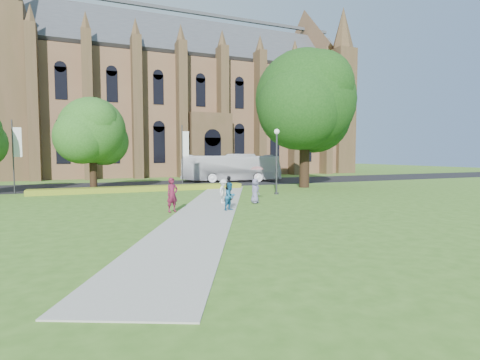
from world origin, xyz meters
name	(u,v)px	position (x,y,z in m)	size (l,w,h in m)	color
ground	(215,211)	(0.00, 0.00, 0.00)	(160.00, 160.00, 0.00)	#3C671F
road	(153,185)	(0.00, 20.00, 0.01)	(160.00, 10.00, 0.02)	black
footpath	(209,208)	(0.00, 1.00, 0.02)	(3.20, 30.00, 0.04)	#B2B2A8
flower_hedge	(143,189)	(-2.00, 13.20, 0.23)	(18.00, 1.40, 0.45)	#ABA222
cathedral	(193,94)	(10.00, 39.73, 12.98)	(52.60, 18.25, 28.00)	brown
streetlamp	(277,153)	(7.50, 6.50, 3.30)	(0.44, 0.44, 5.24)	#38383D
large_tree	(305,100)	(13.00, 11.00, 8.37)	(9.60, 9.60, 13.20)	#332114
street_tree_1	(92,131)	(-6.00, 14.50, 5.22)	(5.60, 5.60, 8.05)	#332114
banner_pole_0	(183,152)	(2.11, 15.20, 3.39)	(0.70, 0.10, 6.00)	#38383D
banner_pole_1	(15,152)	(-11.89, 15.20, 3.39)	(0.70, 0.10, 6.00)	#38383D
tour_coach	(230,168)	(9.11, 20.70, 1.63)	(2.71, 11.59, 3.23)	white
pedestrian_0	(172,195)	(-2.32, 0.45, 0.99)	(0.69, 0.46, 1.91)	maroon
pedestrian_1	(230,196)	(0.86, -0.22, 0.83)	(0.77, 0.60, 1.59)	#195881
pedestrian_2	(223,191)	(1.57, 2.82, 0.82)	(1.01, 0.58, 1.56)	silver
pedestrian_3	(229,188)	(2.49, 4.22, 0.88)	(0.99, 0.41, 1.69)	black
pedestrian_4	(255,191)	(3.53, 2.12, 0.83)	(0.77, 0.50, 1.58)	slate
parasol	(257,173)	(3.71, 2.22, 1.99)	(0.83, 0.83, 0.73)	#E9A4BD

